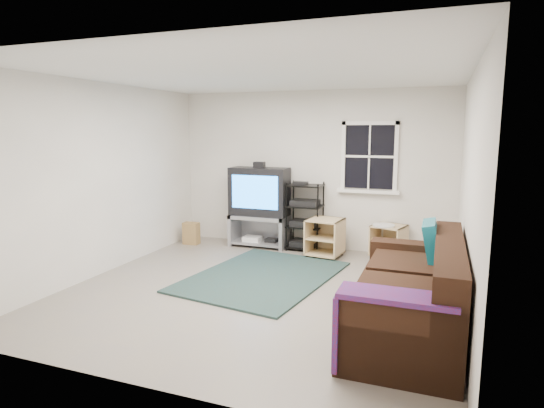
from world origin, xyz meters
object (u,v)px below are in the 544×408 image
at_px(av_rack, 305,221).
at_px(side_table_left, 326,236).
at_px(side_table_right, 389,239).
at_px(sofa, 412,297).
at_px(tv_unit, 260,200).

relative_size(av_rack, side_table_left, 1.87).
bearing_deg(side_table_right, side_table_left, -164.23).
height_order(av_rack, sofa, av_rack).
bearing_deg(av_rack, side_table_left, -32.56).
distance_m(av_rack, side_table_right, 1.37).
bearing_deg(sofa, side_table_right, 100.79).
bearing_deg(sofa, side_table_left, 121.26).
bearing_deg(side_table_left, side_table_right, 15.77).
distance_m(tv_unit, av_rack, 0.84).
relative_size(av_rack, sofa, 0.51).
height_order(tv_unit, sofa, tv_unit).
height_order(tv_unit, av_rack, tv_unit).
distance_m(av_rack, sofa, 3.24).
bearing_deg(tv_unit, sofa, -44.45).
distance_m(tv_unit, side_table_right, 2.20).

